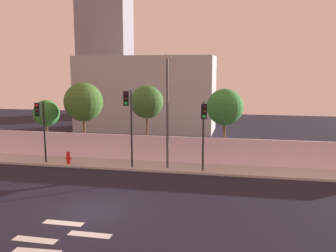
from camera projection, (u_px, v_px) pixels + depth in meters
ground_plane at (91, 211)px, 17.43m from camera, size 80.00×80.00×0.00m
sidewalk at (139, 166)px, 25.37m from camera, size 36.00×2.40×0.15m
perimeter_wall at (143, 148)px, 26.47m from camera, size 36.00×0.18×1.80m
crosswalk_marking at (50, 247)px, 13.88m from camera, size 3.72×4.74×0.01m
traffic_light_left at (41, 119)px, 25.04m from camera, size 0.36×1.12×4.25m
traffic_light_center at (204, 122)px, 22.64m from camera, size 0.40×1.58×4.43m
traffic_light_right at (129, 113)px, 23.58m from camera, size 0.35×1.50×5.11m
street_lamp_curbside at (167, 104)px, 23.65m from camera, size 0.65×1.86×7.32m
fire_hydrant at (68, 157)px, 25.51m from camera, size 0.44×0.26×0.85m
roadside_tree_leftmost at (46, 113)px, 28.44m from camera, size 2.02×2.02×4.27m
roadside_tree_midleft at (83, 102)px, 27.71m from camera, size 2.92×2.92×5.63m
roadside_tree_midright at (147, 102)px, 26.75m from camera, size 2.40×2.40×5.46m
roadside_tree_rightmost at (225, 107)px, 25.71m from camera, size 2.54×2.54×5.27m
low_building_distant at (146, 94)px, 40.26m from camera, size 14.65×6.00×7.98m
tower_on_skyline at (105, 19)px, 52.19m from camera, size 6.99×5.00×27.24m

